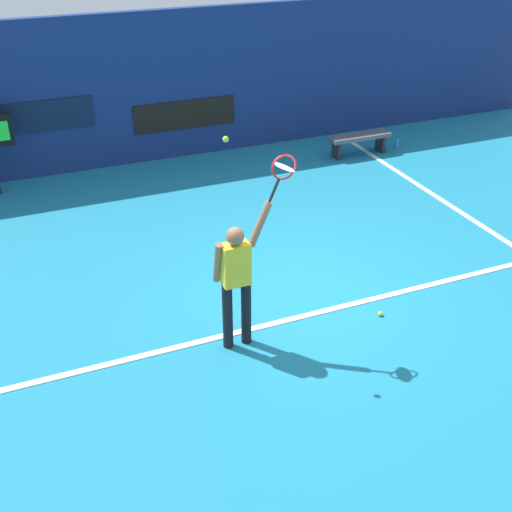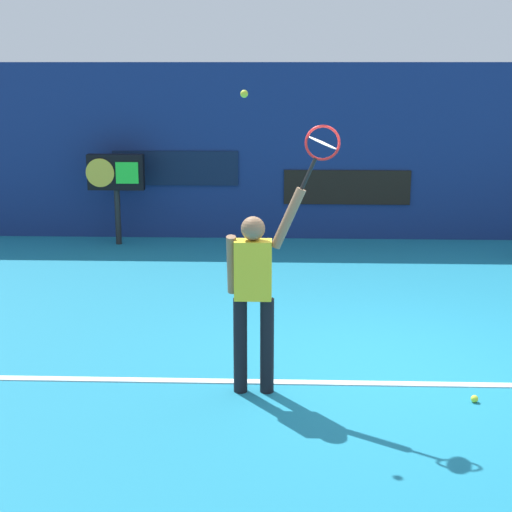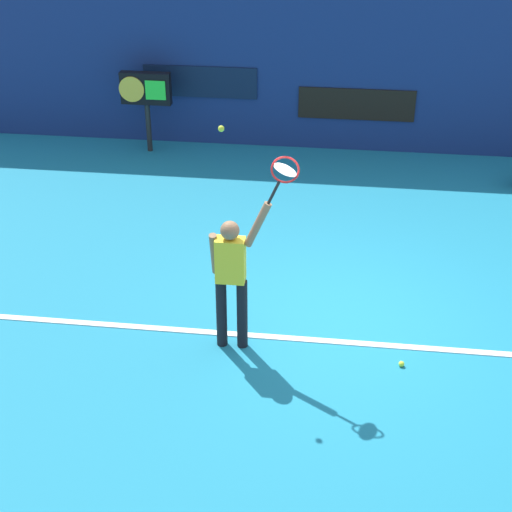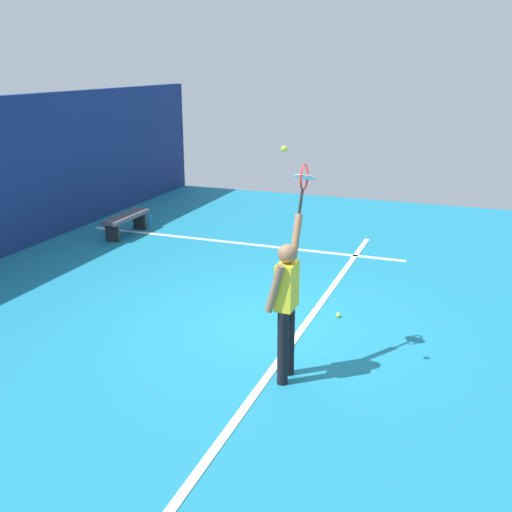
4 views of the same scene
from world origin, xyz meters
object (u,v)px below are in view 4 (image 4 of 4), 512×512
(tennis_player, at_px, (286,300))
(spare_ball, at_px, (338,315))
(court_bench, at_px, (126,220))
(water_bottle, at_px, (150,219))
(tennis_ball, at_px, (284,149))
(tennis_racket, at_px, (304,180))

(tennis_player, bearing_deg, spare_ball, -4.91)
(spare_ball, bearing_deg, tennis_player, 175.09)
(court_bench, relative_size, spare_ball, 20.59)
(water_bottle, bearing_deg, tennis_player, -138.06)
(tennis_ball, height_order, water_bottle, tennis_ball)
(tennis_player, height_order, court_bench, tennis_player)
(tennis_player, bearing_deg, tennis_racket, -0.41)
(tennis_ball, relative_size, court_bench, 0.05)
(tennis_racket, xyz_separation_m, spare_ball, (1.45, -0.17, -2.28))
(court_bench, height_order, spare_ball, court_bench)
(tennis_player, height_order, tennis_racket, tennis_racket)
(tennis_player, bearing_deg, tennis_ball, 162.67)
(court_bench, relative_size, water_bottle, 5.83)
(tennis_ball, bearing_deg, water_bottle, 41.39)
(tennis_ball, relative_size, spare_ball, 1.00)
(tennis_ball, bearing_deg, court_bench, 46.60)
(court_bench, bearing_deg, tennis_player, -132.76)
(tennis_player, relative_size, tennis_ball, 28.82)
(water_bottle, bearing_deg, spare_ball, -125.09)
(tennis_ball, height_order, spare_ball, tennis_ball)
(tennis_ball, xyz_separation_m, court_bench, (4.94, 5.23, -2.43))
(tennis_racket, relative_size, spare_ball, 9.14)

